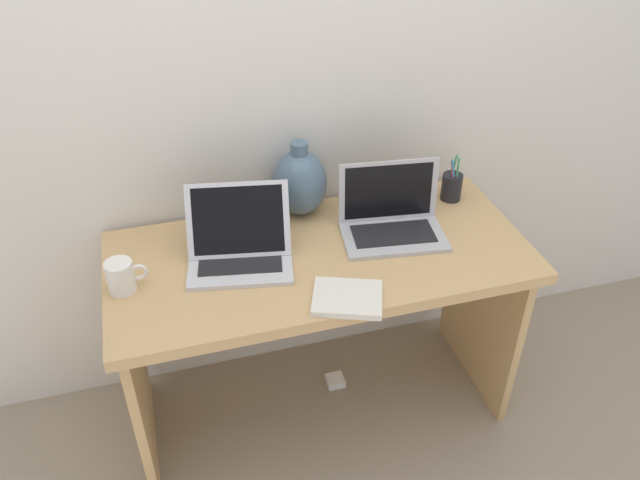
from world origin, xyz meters
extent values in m
plane|color=gray|center=(0.00, 0.00, 0.00)|extent=(6.00, 6.00, 0.00)
cube|color=silver|center=(0.00, 0.36, 1.20)|extent=(4.40, 0.04, 2.40)
cube|color=tan|center=(0.00, 0.00, 0.73)|extent=(1.38, 0.63, 0.04)
cube|color=tan|center=(-0.65, 0.00, 0.35)|extent=(0.03, 0.54, 0.71)
cube|color=tan|center=(0.65, 0.00, 0.35)|extent=(0.03, 0.54, 0.71)
cube|color=silver|center=(-0.26, 0.01, 0.76)|extent=(0.37, 0.31, 0.01)
cube|color=black|center=(-0.26, 0.01, 0.77)|extent=(0.28, 0.20, 0.00)
cube|color=silver|center=(-0.25, 0.08, 0.87)|extent=(0.34, 0.18, 0.22)
cube|color=black|center=(-0.25, 0.08, 0.87)|extent=(0.30, 0.16, 0.19)
cube|color=#B2B2B7|center=(0.26, 0.01, 0.76)|extent=(0.37, 0.26, 0.01)
cube|color=black|center=(0.26, 0.01, 0.77)|extent=(0.29, 0.17, 0.00)
cube|color=#B2B2B7|center=(0.27, 0.11, 0.87)|extent=(0.34, 0.07, 0.22)
cube|color=black|center=(0.27, 0.11, 0.87)|extent=(0.30, 0.06, 0.19)
ellipsoid|color=slate|center=(0.00, 0.26, 0.87)|extent=(0.19, 0.19, 0.24)
cylinder|color=slate|center=(0.00, 0.26, 1.00)|extent=(0.06, 0.06, 0.05)
cube|color=silver|center=(0.01, -0.25, 0.76)|extent=(0.25, 0.23, 0.02)
cylinder|color=white|center=(-0.62, -0.02, 0.80)|extent=(0.08, 0.08, 0.10)
torus|color=white|center=(-0.57, -0.02, 0.81)|extent=(0.06, 0.01, 0.06)
cylinder|color=black|center=(0.55, 0.19, 0.80)|extent=(0.07, 0.07, 0.10)
cylinder|color=#D83359|center=(0.55, 0.18, 0.85)|extent=(0.03, 0.02, 0.13)
cylinder|color=#4CA566|center=(0.56, 0.18, 0.85)|extent=(0.01, 0.01, 0.14)
cylinder|color=#338CBF|center=(0.55, 0.17, 0.85)|extent=(0.03, 0.02, 0.14)
cylinder|color=#4CA566|center=(0.56, 0.20, 0.85)|extent=(0.03, 0.01, 0.14)
cube|color=white|center=(0.09, 0.09, 0.01)|extent=(0.07, 0.07, 0.03)
camera|label=1|loc=(-0.46, -1.62, 2.01)|focal=36.14mm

